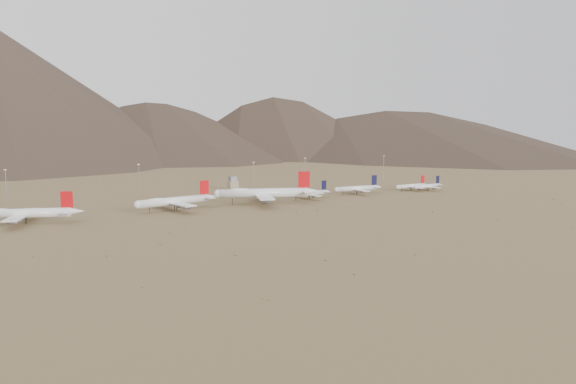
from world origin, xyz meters
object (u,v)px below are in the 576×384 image
control_tower (233,184)px  narrowbody_a (309,193)px  widebody_centre (174,201)px  widebody_east (264,193)px  narrowbody_b (358,188)px  widebody_west (24,213)px

control_tower → narrowbody_a: bearing=-73.4°
widebody_centre → control_tower: bearing=36.1°
widebody_east → narrowbody_b: (94.37, 10.31, -3.14)m
widebody_east → control_tower: bearing=99.4°
widebody_west → widebody_centre: 93.86m
narrowbody_b → widebody_west: bearing=-173.3°
narrowbody_a → narrowbody_b: narrowbody_b is taller
widebody_centre → narrowbody_b: bearing=-7.8°
widebody_centre → widebody_east: size_ratio=0.83×
narrowbody_b → control_tower: (-76.85, 82.22, 0.34)m
control_tower → widebody_east: bearing=-100.7°
widebody_west → narrowbody_b: widebody_west is taller
widebody_centre → narrowbody_b: (161.92, 7.21, -1.52)m
widebody_centre → widebody_east: 67.64m
widebody_centre → widebody_east: bearing=-13.0°
widebody_east → widebody_centre: bearing=-162.5°
widebody_centre → narrowbody_a: widebody_centre is taller
narrowbody_a → widebody_east: bearing=-176.6°
widebody_west → widebody_centre: size_ratio=0.96×
widebody_west → widebody_centre: (93.70, 5.62, -0.02)m
control_tower → widebody_centre: bearing=-133.6°
widebody_centre → control_tower: size_ratio=5.25×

